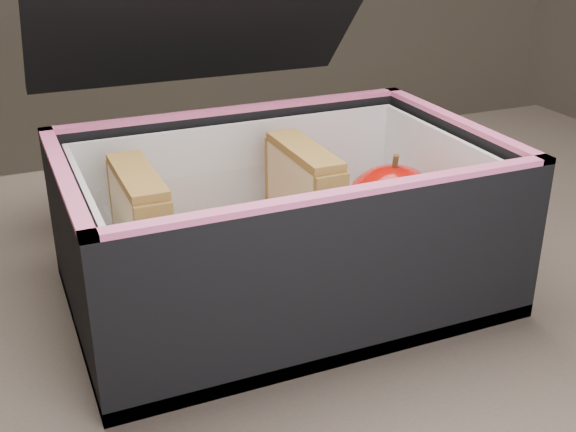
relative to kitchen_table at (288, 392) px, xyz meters
name	(u,v)px	position (x,y,z in m)	size (l,w,h in m)	color
kitchen_table	(288,392)	(0.00, 0.00, 0.00)	(1.20, 0.80, 0.75)	brown
lunch_bag	(278,211)	(0.00, 0.02, 0.16)	(0.34, 0.37, 0.29)	black
plastic_tub	(227,244)	(-0.04, 0.02, 0.14)	(0.18, 0.13, 0.07)	white
sandwich_left	(142,237)	(-0.11, 0.02, 0.16)	(0.03, 0.09, 0.11)	tan
sandwich_right	(304,208)	(0.02, 0.02, 0.16)	(0.03, 0.10, 0.11)	tan
carrot_sticks	(224,266)	(-0.05, 0.02, 0.13)	(0.05, 0.15, 0.03)	#FA4506
paper_napkin	(388,252)	(0.10, 0.01, 0.11)	(0.07, 0.07, 0.01)	white
red_apple	(392,209)	(0.10, 0.01, 0.15)	(0.09, 0.09, 0.09)	#8F0800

